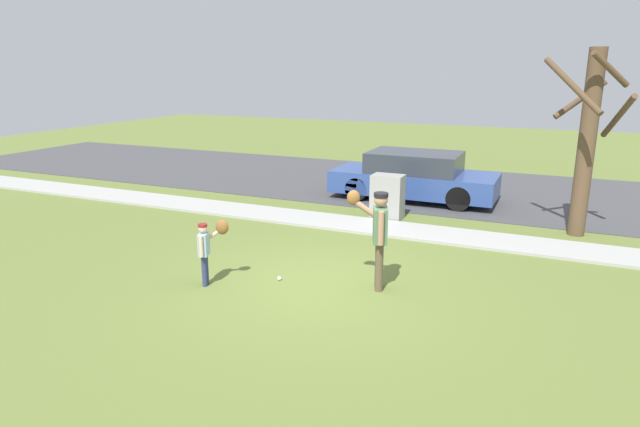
% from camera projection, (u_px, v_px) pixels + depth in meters
% --- Properties ---
extents(ground_plane, '(48.00, 48.00, 0.00)m').
position_uv_depth(ground_plane, '(384.00, 231.00, 12.53)').
color(ground_plane, olive).
extents(sidewalk_strip, '(36.00, 1.20, 0.06)m').
position_uv_depth(sidewalk_strip, '(386.00, 228.00, 12.61)').
color(sidewalk_strip, '#A3A39E').
rests_on(sidewalk_strip, ground).
extents(road_surface, '(36.00, 6.80, 0.02)m').
position_uv_depth(road_surface, '(434.00, 187.00, 17.03)').
color(road_surface, '#424244').
rests_on(road_surface, ground).
extents(person_adult, '(0.80, 0.56, 1.66)m').
position_uv_depth(person_adult, '(377.00, 229.00, 9.00)').
color(person_adult, brown).
rests_on(person_adult, ground).
extents(person_child, '(0.46, 0.54, 1.12)m').
position_uv_depth(person_child, '(208.00, 244.00, 9.25)').
color(person_child, navy).
rests_on(person_child, ground).
extents(baseball, '(0.07, 0.07, 0.07)m').
position_uv_depth(baseball, '(279.00, 278.00, 9.60)').
color(baseball, white).
rests_on(baseball, ground).
extents(utility_cabinet, '(0.76, 0.52, 1.10)m').
position_uv_depth(utility_cabinet, '(387.00, 197.00, 13.37)').
color(utility_cabinet, gray).
rests_on(utility_cabinet, ground).
extents(street_tree_near, '(1.84, 1.87, 4.02)m').
position_uv_depth(street_tree_near, '(588.00, 137.00, 11.66)').
color(street_tree_near, brown).
rests_on(street_tree_near, ground).
extents(parked_wagon_blue, '(4.50, 1.80, 1.33)m').
position_uv_depth(parked_wagon_blue, '(414.00, 177.00, 15.27)').
color(parked_wagon_blue, '#2D478C').
rests_on(parked_wagon_blue, road_surface).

